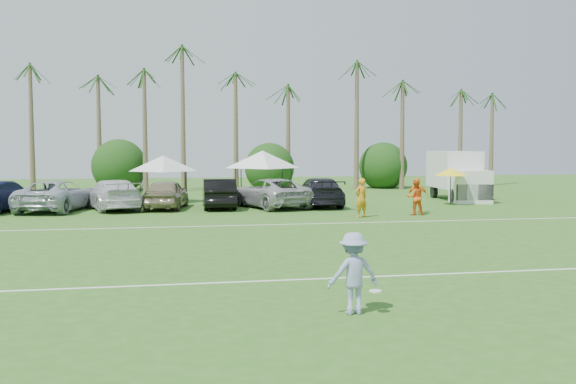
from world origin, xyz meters
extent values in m
plane|color=#2F5F1C|center=(0.00, 0.00, 0.00)|extent=(120.00, 120.00, 0.00)
cube|color=white|center=(0.00, 2.00, 0.01)|extent=(80.00, 0.10, 0.01)
cube|color=white|center=(0.00, 14.00, 0.01)|extent=(80.00, 0.10, 0.01)
cone|color=brown|center=(-12.00, 38.00, 5.00)|extent=(0.44, 0.44, 10.00)
cone|color=brown|center=(-8.00, 38.00, 5.50)|extent=(0.44, 0.44, 11.00)
cone|color=brown|center=(-4.00, 38.00, 4.00)|extent=(0.44, 0.44, 8.00)
cone|color=brown|center=(0.00, 38.00, 4.50)|extent=(0.44, 0.44, 9.00)
cone|color=brown|center=(4.00, 38.00, 5.00)|extent=(0.44, 0.44, 10.00)
cone|color=brown|center=(8.00, 38.00, 5.50)|extent=(0.44, 0.44, 11.00)
cone|color=brown|center=(13.00, 38.00, 4.00)|extent=(0.44, 0.44, 8.00)
cone|color=brown|center=(18.00, 38.00, 4.50)|extent=(0.44, 0.44, 9.00)
cone|color=brown|center=(23.00, 38.00, 5.00)|extent=(0.44, 0.44, 10.00)
cone|color=brown|center=(27.00, 38.00, 5.50)|extent=(0.44, 0.44, 11.00)
cylinder|color=brown|center=(-6.00, 39.00, 0.70)|extent=(0.30, 0.30, 1.40)
sphere|color=#133910|center=(-6.00, 39.00, 1.80)|extent=(4.00, 4.00, 4.00)
cylinder|color=brown|center=(6.00, 39.00, 0.70)|extent=(0.30, 0.30, 1.40)
sphere|color=#133910|center=(6.00, 39.00, 1.80)|extent=(4.00, 4.00, 4.00)
cylinder|color=brown|center=(16.00, 39.00, 0.70)|extent=(0.30, 0.30, 1.40)
sphere|color=#133910|center=(16.00, 39.00, 1.80)|extent=(4.00, 4.00, 4.00)
imported|color=orange|center=(7.22, 16.17, 0.97)|extent=(0.83, 0.69, 1.95)
imported|color=#E05A18|center=(10.31, 16.75, 0.92)|extent=(0.97, 0.79, 1.84)
imported|color=orange|center=(10.76, 17.55, 0.93)|extent=(1.18, 0.84, 1.86)
cube|color=white|center=(16.73, 25.88, 2.00)|extent=(2.90, 4.73, 2.44)
cube|color=white|center=(16.40, 22.77, 1.03)|extent=(2.42, 1.99, 2.05)
cube|color=black|center=(16.32, 22.04, 0.73)|extent=(2.27, 0.53, 0.98)
cube|color=#E5590C|center=(17.96, 25.75, 1.56)|extent=(0.18, 1.56, 0.88)
cylinder|color=black|center=(15.45, 23.06, 0.44)|extent=(0.38, 0.91, 0.88)
cylinder|color=black|center=(17.39, 22.86, 0.44)|extent=(0.38, 0.91, 0.88)
cylinder|color=black|center=(15.88, 27.15, 0.44)|extent=(0.38, 0.91, 0.88)
cylinder|color=black|center=(17.83, 26.94, 0.44)|extent=(0.38, 0.91, 0.88)
cylinder|color=black|center=(-3.85, 25.41, 0.99)|extent=(0.06, 0.06, 1.98)
cylinder|color=black|center=(-1.07, 25.41, 0.99)|extent=(0.06, 0.06, 1.98)
cylinder|color=black|center=(-3.85, 28.19, 0.99)|extent=(0.06, 0.06, 1.98)
cylinder|color=black|center=(-1.07, 28.19, 0.99)|extent=(0.06, 0.06, 1.98)
pyramid|color=silver|center=(-2.46, 26.80, 2.98)|extent=(4.29, 4.29, 0.99)
cylinder|color=black|center=(2.14, 24.05, 1.09)|extent=(0.06, 0.06, 2.19)
cylinder|color=black|center=(5.22, 24.05, 1.09)|extent=(0.06, 0.06, 2.19)
cylinder|color=black|center=(2.14, 27.13, 1.09)|extent=(0.06, 0.06, 2.19)
cylinder|color=black|center=(5.22, 27.13, 1.09)|extent=(0.06, 0.06, 2.19)
pyramid|color=silver|center=(3.68, 25.59, 3.28)|extent=(4.72, 4.72, 1.09)
cylinder|color=black|center=(14.56, 21.70, 1.01)|extent=(0.05, 0.05, 2.02)
cone|color=yellow|center=(14.56, 21.70, 2.02)|extent=(2.02, 2.02, 0.46)
imported|color=#8B97C5|center=(1.52, -1.58, 0.86)|extent=(1.16, 0.73, 1.72)
cylinder|color=white|center=(1.98, -1.69, 0.48)|extent=(0.27, 0.27, 0.03)
imported|color=#AAB1BA|center=(-8.21, 22.42, 0.85)|extent=(4.13, 6.58, 1.69)
imported|color=silver|center=(-5.25, 22.60, 0.85)|extent=(3.93, 6.27, 1.69)
imported|color=gray|center=(-2.29, 22.55, 0.85)|extent=(2.85, 5.25, 1.69)
imported|color=black|center=(0.67, 22.38, 0.85)|extent=(1.96, 5.20, 1.69)
imported|color=#A7A7A8|center=(3.63, 22.20, 0.85)|extent=(4.54, 6.66, 1.69)
imported|color=black|center=(6.59, 22.45, 0.85)|extent=(2.80, 6.00, 1.69)
camera|label=1|loc=(-2.30, -14.34, 3.49)|focal=40.00mm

